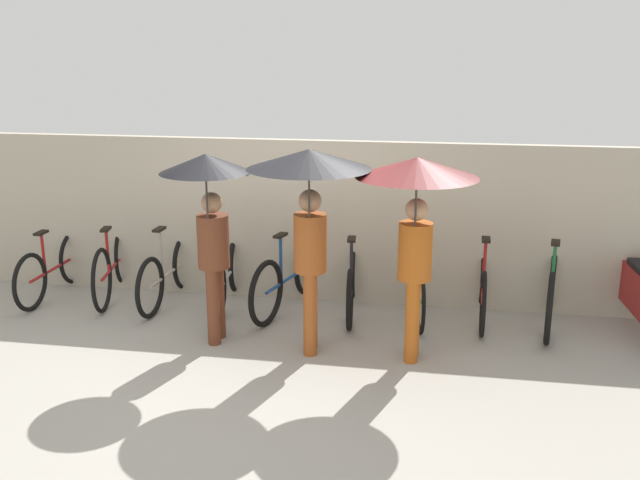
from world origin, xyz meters
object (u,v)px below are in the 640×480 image
at_px(parked_bicycle_0, 53,267).
at_px(parked_bicycle_4, 289,277).
at_px(pedestrian_center, 309,189).
at_px(parked_bicycle_8, 551,290).
at_px(parked_bicycle_2, 169,272).
at_px(parked_bicycle_6, 416,284).
at_px(pedestrian_leading, 209,201).
at_px(parked_bicycle_7, 482,286).
at_px(parked_bicycle_3, 227,276).
at_px(parked_bicycle_1, 113,265).
at_px(pedestrian_trailing, 416,198).
at_px(parked_bicycle_5, 352,283).

distance_m(parked_bicycle_0, parked_bicycle_4, 2.90).
bearing_deg(pedestrian_center, parked_bicycle_8, -160.45).
distance_m(parked_bicycle_2, parked_bicycle_6, 2.89).
bearing_deg(pedestrian_leading, parked_bicycle_7, -157.17).
xyz_separation_m(parked_bicycle_3, pedestrian_leading, (0.18, -1.08, 1.12)).
height_order(parked_bicycle_1, pedestrian_leading, pedestrian_leading).
xyz_separation_m(parked_bicycle_1, parked_bicycle_2, (0.73, -0.07, -0.02)).
distance_m(parked_bicycle_1, pedestrian_trailing, 4.03).
bearing_deg(parked_bicycle_6, parked_bicycle_8, -98.89).
distance_m(parked_bicycle_3, parked_bicycle_6, 2.17).
bearing_deg(parked_bicycle_8, pedestrian_leading, 117.46).
relative_size(parked_bicycle_7, pedestrian_leading, 0.85).
height_order(parked_bicycle_2, parked_bicycle_5, parked_bicycle_5).
height_order(pedestrian_center, pedestrian_trailing, pedestrian_center).
distance_m(pedestrian_leading, pedestrian_center, 1.03).
bearing_deg(parked_bicycle_6, parked_bicycle_0, 83.58).
xyz_separation_m(parked_bicycle_6, parked_bicycle_7, (0.73, 0.02, 0.01)).
bearing_deg(parked_bicycle_7, pedestrian_leading, 115.23).
relative_size(parked_bicycle_6, pedestrian_trailing, 0.83).
distance_m(parked_bicycle_4, parked_bicycle_6, 1.45).
height_order(parked_bicycle_5, parked_bicycle_7, parked_bicycle_7).
distance_m(parked_bicycle_4, parked_bicycle_7, 2.17).
bearing_deg(parked_bicycle_4, pedestrian_trailing, -115.45).
relative_size(parked_bicycle_0, pedestrian_trailing, 0.84).
relative_size(parked_bicycle_1, pedestrian_leading, 0.88).
distance_m(parked_bicycle_6, pedestrian_leading, 2.56).
distance_m(parked_bicycle_1, parked_bicycle_6, 3.62).
bearing_deg(parked_bicycle_0, parked_bicycle_2, -88.33).
height_order(parked_bicycle_4, parked_bicycle_7, parked_bicycle_4).
distance_m(parked_bicycle_3, parked_bicycle_5, 1.45).
bearing_deg(parked_bicycle_0, pedestrian_center, -108.89).
height_order(parked_bicycle_0, parked_bicycle_4, same).
xyz_separation_m(parked_bicycle_4, parked_bicycle_8, (2.90, 0.01, 0.01)).
bearing_deg(pedestrian_center, parked_bicycle_7, -150.25).
bearing_deg(parked_bicycle_3, parked_bicycle_4, -93.56).
bearing_deg(parked_bicycle_4, pedestrian_center, -144.64).
bearing_deg(parked_bicycle_5, parked_bicycle_2, 85.27).
bearing_deg(pedestrian_leading, parked_bicycle_0, -24.74).
relative_size(parked_bicycle_2, pedestrian_trailing, 0.85).
bearing_deg(pedestrian_trailing, parked_bicycle_0, -12.93).
distance_m(parked_bicycle_5, pedestrian_trailing, 1.89).
height_order(parked_bicycle_2, pedestrian_trailing, pedestrian_trailing).
xyz_separation_m(parked_bicycle_1, parked_bicycle_5, (2.90, -0.05, -0.03)).
distance_m(parked_bicycle_2, parked_bicycle_7, 3.62).
relative_size(parked_bicycle_1, pedestrian_trailing, 0.87).
height_order(parked_bicycle_0, parked_bicycle_5, parked_bicycle_0).
height_order(parked_bicycle_6, parked_bicycle_7, parked_bicycle_7).
distance_m(parked_bicycle_1, pedestrian_center, 3.20).
bearing_deg(parked_bicycle_6, parked_bicycle_7, -95.66).
xyz_separation_m(pedestrian_center, pedestrian_trailing, (0.98, 0.00, -0.05)).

